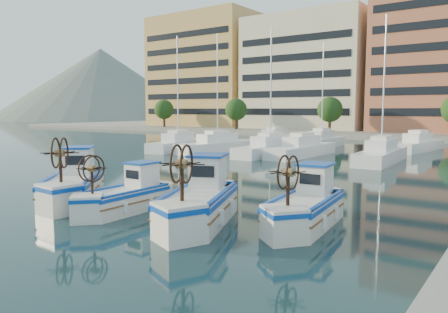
% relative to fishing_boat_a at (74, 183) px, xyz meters
% --- Properties ---
extents(ground, '(300.00, 300.00, 0.00)m').
position_rel_fishing_boat_a_xyz_m(ground, '(4.15, 0.94, -0.85)').
color(ground, '#18363E').
rests_on(ground, ground).
extents(hill_west, '(180.00, 180.00, 60.00)m').
position_rel_fishing_boat_a_xyz_m(hill_west, '(-135.85, 110.94, -0.85)').
color(hill_west, slate).
rests_on(hill_west, ground).
extents(yacht_marina, '(37.10, 22.85, 11.50)m').
position_rel_fishing_boat_a_xyz_m(yacht_marina, '(0.94, 28.48, -0.32)').
color(yacht_marina, white).
rests_on(yacht_marina, ground).
extents(fishing_boat_a, '(4.64, 4.86, 3.09)m').
position_rel_fishing_boat_a_xyz_m(fishing_boat_a, '(0.00, 0.00, 0.00)').
color(fishing_boat_a, silver).
rests_on(fishing_boat_a, ground).
extents(fishing_boat_b, '(1.74, 4.05, 2.51)m').
position_rel_fishing_boat_a_xyz_m(fishing_boat_b, '(3.44, 0.07, -0.16)').
color(fishing_boat_b, silver).
rests_on(fishing_boat_b, ground).
extents(fishing_boat_c, '(3.72, 5.16, 3.11)m').
position_rel_fishing_boat_a_xyz_m(fishing_boat_c, '(7.04, 0.46, 0.00)').
color(fishing_boat_c, silver).
rests_on(fishing_boat_c, ground).
extents(fishing_boat_d, '(2.29, 4.53, 2.77)m').
position_rel_fishing_boat_a_xyz_m(fishing_boat_d, '(10.45, 2.33, -0.09)').
color(fishing_boat_d, silver).
rests_on(fishing_boat_d, ground).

